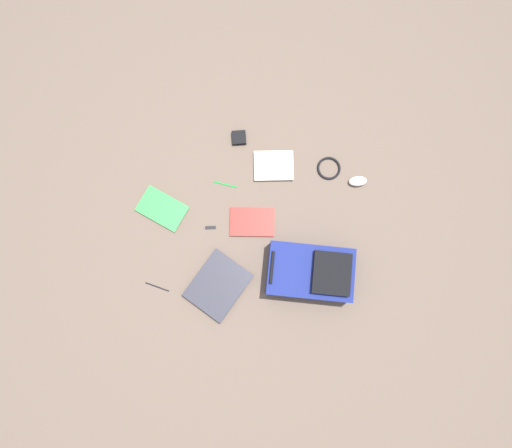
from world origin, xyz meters
The scene contains 12 objects.
ground_plane centered at (0.00, 0.00, 0.00)m, with size 4.01×4.01×0.00m, color brown.
backpack centered at (-0.19, -0.39, 0.08)m, with size 0.33×0.48×0.18m.
laptop centered at (-0.36, 0.09, 0.02)m, with size 0.40×0.37×0.03m.
book_red centered at (0.03, -0.02, 0.01)m, with size 0.21×0.28×0.02m.
book_blue centered at (0.37, -0.08, 0.01)m, with size 0.22×0.26×0.02m.
book_manual centered at (0.00, 0.49, 0.01)m, with size 0.24×0.30×0.01m.
computer_mouse centered at (0.38, -0.57, 0.02)m, with size 0.06×0.10×0.04m, color silver.
cable_coil centered at (0.42, -0.39, 0.01)m, with size 0.14×0.14×0.01m, color black.
pen_black centered at (0.21, 0.18, 0.00)m, with size 0.01×0.01×0.14m, color #198C33.
pen_blue centered at (-0.43, 0.42, 0.00)m, with size 0.01×0.01×0.14m, color black.
earbud_pouch centered at (0.50, 0.15, 0.01)m, with size 0.08×0.08×0.03m, color black.
usb_stick centered at (-0.05, 0.20, 0.00)m, with size 0.02×0.06×0.01m, color black.
Camera 1 is at (-0.32, -0.11, 2.31)m, focal length 28.97 mm.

